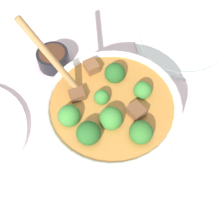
{
  "coord_description": "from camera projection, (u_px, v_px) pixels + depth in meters",
  "views": [
    {
      "loc": [
        0.3,
        0.07,
        0.58
      ],
      "look_at": [
        0.0,
        0.0,
        0.06
      ],
      "focal_mm": 50.0,
      "sensor_mm": 36.0,
      "label": 1
    }
  ],
  "objects": [
    {
      "name": "empty_plate",
      "position": [
        182.0,
        40.0,
        0.78
      ],
      "size": [
        0.24,
        0.24,
        0.02
      ],
      "color": "white",
      "rests_on": "ground_plane"
    },
    {
      "name": "condiment_bowl",
      "position": [
        53.0,
        58.0,
        0.73
      ],
      "size": [
        0.07,
        0.07,
        0.04
      ],
      "color": "black",
      "rests_on": "ground_plane"
    },
    {
      "name": "stew_bowl",
      "position": [
        112.0,
        114.0,
        0.61
      ],
      "size": [
        0.26,
        0.3,
        0.24
      ],
      "color": "white",
      "rests_on": "ground_plane"
    },
    {
      "name": "ground_plane",
      "position": [
        112.0,
        127.0,
        0.66
      ],
      "size": [
        4.0,
        4.0,
        0.0
      ],
      "primitive_type": "plane",
      "color": "silver"
    }
  ]
}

